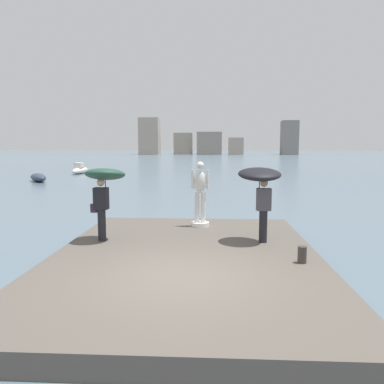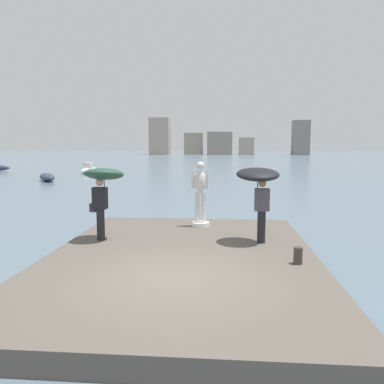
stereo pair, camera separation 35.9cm
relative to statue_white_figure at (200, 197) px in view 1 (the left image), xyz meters
name	(u,v)px [view 1 (the left image)]	position (x,y,z in m)	size (l,w,h in m)	color
ground_plane	(207,170)	(-0.25, 35.26, -1.36)	(400.00, 400.00, 0.00)	slate
pier	(185,262)	(-0.25, -3.23, -1.16)	(6.46, 9.03, 0.40)	#564F47
statue_white_figure	(200,197)	(0.00, 0.00, 0.00)	(0.59, 0.59, 2.11)	white
onlooker_left	(104,182)	(-2.56, -2.00, 0.68)	(1.17, 1.20, 2.08)	black
onlooker_right	(260,182)	(1.68, -1.95, 0.70)	(1.19, 1.22, 2.08)	black
mooring_bollard	(302,255)	(2.41, -3.78, -0.77)	(0.20, 0.20, 0.38)	#38332D
boat_near	(80,170)	(-13.95, 28.30, -0.93)	(1.13, 4.46, 1.19)	silver
boat_far	(38,177)	(-14.29, 19.02, -1.01)	(2.84, 3.31, 0.70)	#2D384C
distant_skyline	(203,140)	(-2.76, 119.34, 3.61)	(53.58, 8.45, 12.46)	#A89989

